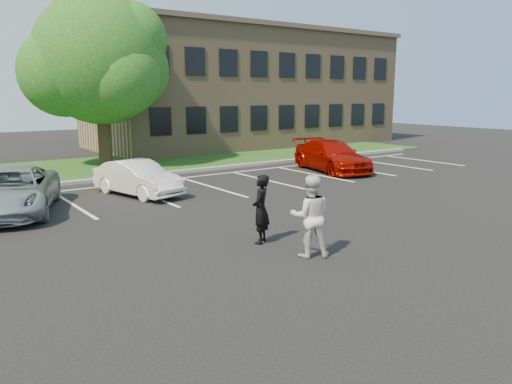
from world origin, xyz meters
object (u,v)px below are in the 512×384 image
at_px(man_black_suit, 261,209).
at_px(car_white_sedan, 138,178).
at_px(car_silver_minivan, 12,191).
at_px(tree, 101,62).
at_px(man_white_shirt, 310,216).
at_px(office_building, 244,88).
at_px(car_red_compact, 332,156).

height_order(man_black_suit, car_white_sedan, man_black_suit).
bearing_deg(car_white_sedan, car_silver_minivan, 171.24).
bearing_deg(car_white_sedan, tree, 64.21).
bearing_deg(man_white_shirt, office_building, -89.34).
relative_size(man_black_suit, man_white_shirt, 0.91).
bearing_deg(car_white_sedan, man_white_shirt, -101.45).
distance_m(car_silver_minivan, car_white_sedan, 4.42).
xyz_separation_m(office_building, tree, (-12.64, -5.61, 1.19)).
bearing_deg(man_black_suit, tree, -136.50).
relative_size(office_building, man_white_shirt, 11.50).
relative_size(man_black_suit, car_red_compact, 0.35).
xyz_separation_m(man_black_suit, car_white_sedan, (-0.16, 7.61, -0.24)).
height_order(man_black_suit, car_red_compact, man_black_suit).
xyz_separation_m(tree, man_black_suit, (-1.51, -15.80, -4.46)).
relative_size(man_black_suit, car_white_sedan, 0.45).
bearing_deg(car_white_sedan, office_building, 29.67).
distance_m(tree, man_black_suit, 16.48).
bearing_deg(car_red_compact, car_white_sedan, -166.66).
xyz_separation_m(office_building, man_black_suit, (-14.15, -21.41, -3.27)).
bearing_deg(tree, office_building, 23.94).
distance_m(office_building, tree, 13.88).
bearing_deg(office_building, car_silver_minivan, -142.74).
bearing_deg(car_silver_minivan, car_white_sedan, 26.01).
bearing_deg(tree, car_silver_minivan, -125.13).
relative_size(office_building, man_black_suit, 12.60).
bearing_deg(tree, man_black_suit, -95.45).
height_order(tree, man_black_suit, tree).
bearing_deg(car_red_compact, car_silver_minivan, -165.14).
xyz_separation_m(man_white_shirt, car_silver_minivan, (-4.85, 8.73, -0.25)).
distance_m(tree, car_red_compact, 12.58).
distance_m(man_white_shirt, car_white_sedan, 9.17).
xyz_separation_m(office_building, car_red_compact, (-4.17, -13.70, -3.41)).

